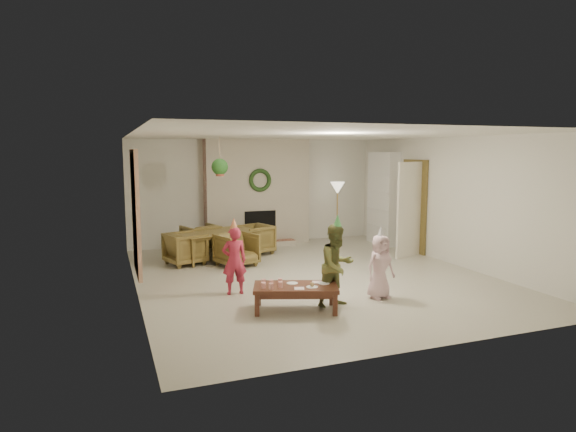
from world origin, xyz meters
name	(u,v)px	position (x,y,z in m)	size (l,w,h in m)	color
floor	(311,276)	(0.00, 0.00, 0.00)	(7.00, 7.00, 0.00)	#B7B29E
ceiling	(312,135)	(0.00, 0.00, 2.50)	(7.00, 7.00, 0.00)	white
wall_back	(255,192)	(0.00, 3.50, 1.25)	(7.00, 7.00, 0.00)	silver
wall_front	(437,240)	(0.00, -3.50, 1.25)	(7.00, 7.00, 0.00)	silver
wall_left	(134,214)	(-3.00, 0.00, 1.25)	(7.00, 7.00, 0.00)	silver
wall_right	(452,201)	(3.00, 0.00, 1.25)	(7.00, 7.00, 0.00)	silver
fireplace_mass	(257,192)	(0.00, 3.30, 1.25)	(2.50, 0.40, 2.50)	#4D1414
fireplace_hearth	(262,244)	(0.00, 2.95, 0.06)	(1.60, 0.30, 0.12)	maroon
fireplace_firebox	(260,227)	(0.00, 3.12, 0.45)	(0.75, 0.12, 0.75)	black
fireplace_wreath	(260,180)	(0.00, 3.07, 1.55)	(0.54, 0.54, 0.10)	#1A3915
floor_lamp_base	(337,240)	(1.96, 3.00, 0.01)	(0.27, 0.27, 0.03)	gold
floor_lamp_post	(337,214)	(1.96, 3.00, 0.69)	(0.03, 0.03, 1.32)	gold
floor_lamp_shade	(337,188)	(1.96, 3.00, 1.32)	(0.35, 0.35, 0.29)	beige
bookshelf_carcass	(383,198)	(2.84, 2.30, 1.10)	(0.30, 1.00, 2.20)	white
bookshelf_shelf_a	(382,225)	(2.82, 2.30, 0.45)	(0.30, 0.92, 0.03)	white
bookshelf_shelf_b	(382,209)	(2.82, 2.30, 0.85)	(0.30, 0.92, 0.03)	white
bookshelf_shelf_c	(383,192)	(2.82, 2.30, 1.25)	(0.30, 0.92, 0.03)	white
bookshelf_shelf_d	(383,175)	(2.82, 2.30, 1.65)	(0.30, 0.92, 0.03)	white
books_row_lower	(385,220)	(2.80, 2.15, 0.59)	(0.20, 0.40, 0.24)	#B12920
books_row_mid	(381,203)	(2.80, 2.35, 0.99)	(0.20, 0.44, 0.24)	navy
books_row_upper	(384,187)	(2.80, 2.20, 1.38)	(0.20, 0.36, 0.22)	#A68A23
door_frame	(414,206)	(2.96, 1.20, 1.02)	(0.05, 0.86, 2.04)	brown
door_leaf	(409,210)	(2.58, 0.82, 1.00)	(0.05, 0.80, 2.00)	beige
curtain_panel	(136,213)	(-2.96, 0.20, 1.25)	(0.06, 1.20, 2.00)	beige
dining_table	(218,246)	(-1.27, 1.94, 0.29)	(1.65, 0.92, 0.58)	brown
dining_chair_near	(237,250)	(-1.05, 1.24, 0.32)	(0.69, 0.71, 0.64)	brown
dining_chair_far	(201,239)	(-1.50, 2.63, 0.32)	(0.69, 0.71, 0.64)	brown
dining_chair_left	(186,248)	(-1.97, 1.71, 0.32)	(0.69, 0.71, 0.64)	brown
dining_chair_right	(254,239)	(-0.41, 2.22, 0.32)	(0.69, 0.71, 0.64)	brown
hanging_plant_cord	(220,155)	(-1.30, 1.50, 2.15)	(0.01, 0.01, 0.70)	tan
hanging_plant_pot	(220,173)	(-1.30, 1.50, 1.80)	(0.16, 0.16, 0.12)	#994531
hanging_plant_foliage	(220,167)	(-1.30, 1.50, 1.92)	(0.32, 0.32, 0.32)	#1E501A
coffee_table_top	(296,287)	(-0.97, -1.70, 0.33)	(1.17, 0.58, 0.05)	#552B1C
coffee_table_apron	(296,292)	(-0.97, -1.70, 0.27)	(1.08, 0.49, 0.07)	#552B1C
coffee_leg_fl	(257,305)	(-1.54, -1.75, 0.15)	(0.06, 0.06, 0.31)	#552B1C
coffee_leg_fr	(335,305)	(-0.55, -2.10, 0.15)	(0.06, 0.06, 0.31)	#552B1C
coffee_leg_bl	(259,295)	(-1.39, -1.30, 0.15)	(0.06, 0.06, 0.31)	#552B1C
coffee_leg_br	(332,295)	(-0.39, -1.65, 0.15)	(0.06, 0.06, 0.31)	#552B1C
cup_a	(263,285)	(-1.43, -1.68, 0.40)	(0.06, 0.06, 0.08)	white
cup_b	(264,282)	(-1.37, -1.51, 0.40)	(0.06, 0.06, 0.08)	white
cup_c	(271,286)	(-1.35, -1.75, 0.40)	(0.06, 0.06, 0.08)	white
cup_d	(271,283)	(-1.29, -1.58, 0.40)	(0.06, 0.06, 0.08)	white
cup_e	(280,285)	(-1.21, -1.73, 0.40)	(0.06, 0.06, 0.08)	white
cup_f	(280,281)	(-1.14, -1.56, 0.40)	(0.06, 0.06, 0.08)	white
plate_a	(292,283)	(-0.97, -1.58, 0.36)	(0.16, 0.16, 0.01)	white
plate_b	(312,287)	(-0.78, -1.86, 0.36)	(0.16, 0.16, 0.01)	white
plate_c	(324,283)	(-0.56, -1.75, 0.36)	(0.16, 0.16, 0.01)	white
food_scoop	(312,284)	(-0.78, -1.86, 0.40)	(0.06, 0.06, 0.06)	tan
napkin_left	(299,288)	(-0.98, -1.87, 0.36)	(0.13, 0.13, 0.01)	#FFBBC3
napkin_right	(317,282)	(-0.62, -1.65, 0.36)	(0.13, 0.13, 0.01)	#FFBBC3
child_red	(234,261)	(-1.57, -0.61, 0.53)	(0.39, 0.25, 1.06)	#AC253B
party_hat_red	(234,224)	(-1.57, -0.61, 1.11)	(0.15, 0.15, 0.20)	gold
child_plaid	(337,266)	(-0.34, -1.72, 0.60)	(0.58, 0.45, 1.19)	olive
party_hat_plaid	(338,221)	(-0.34, -1.72, 1.24)	(0.14, 0.14, 0.20)	#52C15D
child_pink	(380,267)	(0.45, -1.59, 0.49)	(0.48, 0.31, 0.98)	beige
party_hat_pink	(381,232)	(0.45, -1.59, 1.02)	(0.13, 0.13, 0.18)	silver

